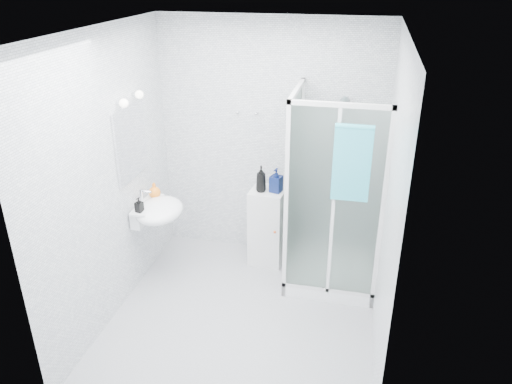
% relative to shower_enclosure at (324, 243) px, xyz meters
% --- Properties ---
extents(room, '(2.40, 2.60, 2.60)m').
position_rel_shower_enclosure_xyz_m(room, '(-0.67, -0.77, 0.85)').
color(room, white).
rests_on(room, ground).
extents(shower_enclosure, '(0.90, 0.95, 2.00)m').
position_rel_shower_enclosure_xyz_m(shower_enclosure, '(0.00, 0.00, 0.00)').
color(shower_enclosure, white).
rests_on(shower_enclosure, ground).
extents(wall_basin, '(0.46, 0.56, 0.35)m').
position_rel_shower_enclosure_xyz_m(wall_basin, '(-1.66, -0.32, 0.35)').
color(wall_basin, white).
rests_on(wall_basin, ground).
extents(mirror, '(0.02, 0.60, 0.70)m').
position_rel_shower_enclosure_xyz_m(mirror, '(-1.85, -0.32, 1.05)').
color(mirror, white).
rests_on(mirror, room).
extents(vanity_lights, '(0.10, 0.40, 0.08)m').
position_rel_shower_enclosure_xyz_m(vanity_lights, '(-1.80, -0.32, 1.47)').
color(vanity_lights, silver).
rests_on(vanity_lights, room).
extents(wall_hooks, '(0.23, 0.06, 0.03)m').
position_rel_shower_enclosure_xyz_m(wall_hooks, '(-0.92, 0.49, 1.17)').
color(wall_hooks, silver).
rests_on(wall_hooks, room).
extents(storage_cabinet, '(0.38, 0.40, 0.87)m').
position_rel_shower_enclosure_xyz_m(storage_cabinet, '(-0.64, 0.26, -0.01)').
color(storage_cabinet, silver).
rests_on(storage_cabinet, ground).
extents(hand_towel, '(0.32, 0.05, 0.69)m').
position_rel_shower_enclosure_xyz_m(hand_towel, '(0.21, -0.40, 1.06)').
color(hand_towel, '#32A9BC').
rests_on(hand_towel, shower_enclosure).
extents(shampoo_bottle_a, '(0.13, 0.13, 0.28)m').
position_rel_shower_enclosure_xyz_m(shampoo_bottle_a, '(-0.71, 0.21, 0.56)').
color(shampoo_bottle_a, black).
rests_on(shampoo_bottle_a, storage_cabinet).
extents(shampoo_bottle_b, '(0.14, 0.14, 0.26)m').
position_rel_shower_enclosure_xyz_m(shampoo_bottle_b, '(-0.55, 0.24, 0.55)').
color(shampoo_bottle_b, '#0C1848').
rests_on(shampoo_bottle_b, storage_cabinet).
extents(soap_dispenser_orange, '(0.14, 0.14, 0.16)m').
position_rel_shower_enclosure_xyz_m(soap_dispenser_orange, '(-1.74, -0.16, 0.49)').
color(soap_dispenser_orange, orange).
rests_on(soap_dispenser_orange, wall_basin).
extents(soap_dispenser_black, '(0.08, 0.08, 0.15)m').
position_rel_shower_enclosure_xyz_m(soap_dispenser_black, '(-1.75, -0.50, 0.49)').
color(soap_dispenser_black, black).
rests_on(soap_dispenser_black, wall_basin).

